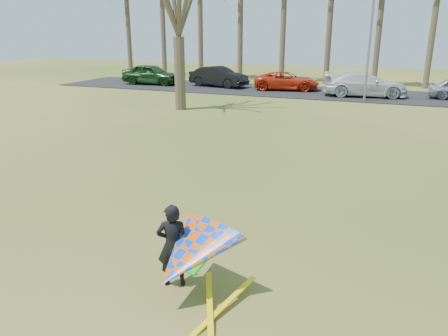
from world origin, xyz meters
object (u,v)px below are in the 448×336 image
at_px(streetlight, 373,31).
at_px(car_2, 287,81).
at_px(car_1, 219,77).
at_px(car_3, 365,84).
at_px(car_0, 151,74).
at_px(kite_flyer, 187,253).

height_order(streetlight, car_2, streetlight).
distance_m(car_1, car_3, 11.69).
height_order(streetlight, car_0, streetlight).
relative_size(streetlight, car_1, 1.62).
height_order(car_1, car_2, car_1).
xyz_separation_m(car_1, car_3, (11.63, -1.19, 0.01)).
bearing_deg(car_0, car_3, -95.64).
height_order(car_2, car_3, car_3).
bearing_deg(car_3, car_1, 75.11).
relative_size(streetlight, car_3, 1.41).
bearing_deg(car_1, car_0, 107.26).
bearing_deg(car_2, car_3, -113.03).
height_order(car_0, car_1, car_0).
relative_size(car_1, car_2, 0.99).
xyz_separation_m(car_1, kite_flyer, (10.76, -27.49, -0.03)).
bearing_deg(car_3, streetlight, -179.77).
xyz_separation_m(car_0, kite_flyer, (16.73, -26.82, -0.07)).
distance_m(car_0, car_2, 11.69).
distance_m(streetlight, car_0, 18.50).
height_order(streetlight, car_3, streetlight).
xyz_separation_m(car_2, car_3, (5.93, -1.26, 0.13)).
bearing_deg(car_0, car_2, -90.34).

